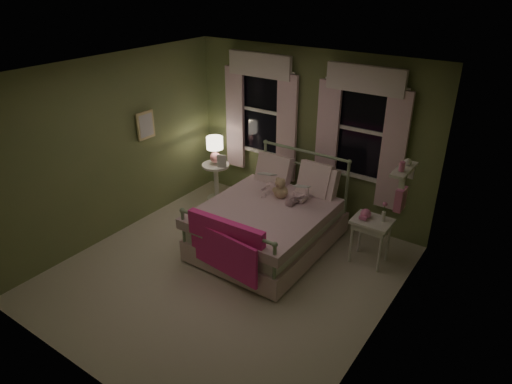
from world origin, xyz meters
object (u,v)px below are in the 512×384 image
Objects in this scene: table_lamp at (215,147)px; nightstand_right at (372,227)px; child_right at (304,182)px; bed at (270,223)px; nightstand_left at (216,177)px; teddy_bear at (281,189)px; child_left at (270,173)px.

table_lamp is 0.71× the size of nightstand_right.
child_right is 1.86m from table_lamp.
bed reaches higher than nightstand_right.
table_lamp reaches higher than nightstand_left.
bed is 3.18× the size of nightstand_right.
bed is at bearing -24.71° from nightstand_left.
teddy_bear is (-0.28, -0.16, -0.13)m from child_right.
nightstand_left is (-1.27, 0.28, -0.50)m from child_left.
child_left is at bearing 11.48° from child_right.
bed reaches higher than teddy_bear.
child_right reaches higher than teddy_bear.
child_left is 1.10× the size of nightstand_right.
child_left is at bearing -12.61° from nightstand_left.
child_left is 1.09× the size of nightstand_left.
nightstand_right is (2.87, -0.29, 0.13)m from nightstand_left.
child_left is 0.35m from teddy_bear.
child_right is 1.10m from nightstand_right.
child_right is (0.56, 0.00, 0.00)m from child_left.
child_right reaches higher than nightstand_left.
table_lamp is (-1.83, 0.28, 0.03)m from child_right.
child_right is 2.18× the size of teddy_bear.
child_right is 1.09× the size of nightstand_left.
nightstand_left is (-1.56, 0.72, 0.04)m from bed.
child_right is (0.27, 0.43, 0.55)m from bed.
bed is at bearing 69.09° from child_right.
child_left is at bearing 150.50° from teddy_bear.
nightstand_right is (2.87, -0.29, -0.40)m from table_lamp.
bed is 0.50m from teddy_bear.
table_lamp is at bearing 164.08° from teddy_bear.
bed is 2.88× the size of child_left.
child_left reaches higher than teddy_bear.
nightstand_left and nightstand_right have the same top height.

